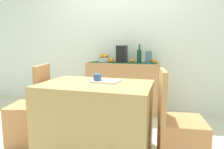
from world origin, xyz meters
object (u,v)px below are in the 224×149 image
wine_bottle (139,56)px  open_book (105,81)px  ceramic_vase (149,57)px  coffee_cup (97,78)px  coffee_maker (122,54)px  chair_near_window (30,120)px  chair_by_corner (179,139)px  fruit_bowl (105,60)px  dining_table (96,119)px  sideboard_console (123,87)px

wine_bottle → open_book: 1.35m
ceramic_vase → coffee_cup: bearing=-105.7°
coffee_maker → ceramic_vase: coffee_maker is taller
coffee_maker → open_book: bearing=-83.8°
wine_bottle → ceramic_vase: 0.15m
chair_near_window → chair_by_corner: 1.63m
fruit_bowl → dining_table: fruit_bowl is taller
coffee_maker → ceramic_vase: size_ratio=1.46×
coffee_cup → chair_near_window: bearing=-176.0°
open_book → chair_near_window: 1.01m
coffee_maker → dining_table: (0.07, -1.41, -0.60)m
ceramic_vase → chair_near_window: ceramic_vase is taller
sideboard_console → ceramic_vase: bearing=0.0°
open_book → chair_near_window: chair_near_window is taller
coffee_cup → chair_by_corner: bearing=-4.4°
open_book → chair_by_corner: bearing=-2.1°
wine_bottle → chair_by_corner: (0.59, -1.42, -0.68)m
wine_bottle → ceramic_vase: size_ratio=1.57×
dining_table → chair_by_corner: chair_by_corner is taller
open_book → chair_near_window: bearing=-169.2°
ceramic_vase → chair_near_window: bearing=-130.1°
coffee_maker → ceramic_vase: 0.45m
open_book → fruit_bowl: bearing=113.9°
wine_bottle → coffee_cup: size_ratio=3.66×
sideboard_console → chair_by_corner: chair_by_corner is taller
sideboard_console → fruit_bowl: fruit_bowl is taller
wine_bottle → dining_table: bearing=-98.9°
fruit_bowl → chair_near_window: (-0.43, -1.41, -0.61)m
ceramic_vase → chair_near_window: size_ratio=0.22×
fruit_bowl → chair_near_window: 1.60m
ceramic_vase → chair_by_corner: (0.44, -1.42, -0.66)m
dining_table → coffee_cup: coffee_cup is taller
fruit_bowl → sideboard_console: bearing=0.0°
sideboard_console → chair_near_window: size_ratio=1.33×
wine_bottle → chair_near_window: 1.88m
sideboard_console → wine_bottle: (0.27, -0.00, 0.53)m
fruit_bowl → coffee_cup: (0.37, -1.35, -0.09)m
sideboard_console → wine_bottle: bearing=-0.0°
coffee_maker → chair_by_corner: (0.89, -1.42, -0.71)m
coffee_cup → wine_bottle: bearing=80.5°
sideboard_console → coffee_cup: sideboard_console is taller
sideboard_console → chair_near_window: chair_near_window is taller
chair_by_corner → chair_near_window: bearing=179.8°
sideboard_console → coffee_maker: 0.56m
chair_near_window → chair_by_corner: (1.63, -0.01, 0.00)m
sideboard_console → chair_near_window: 1.61m
dining_table → coffee_cup: bearing=94.0°
sideboard_console → coffee_maker: size_ratio=4.15×
ceramic_vase → open_book: (-0.31, -1.32, -0.18)m
sideboard_console → dining_table: sideboard_console is taller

